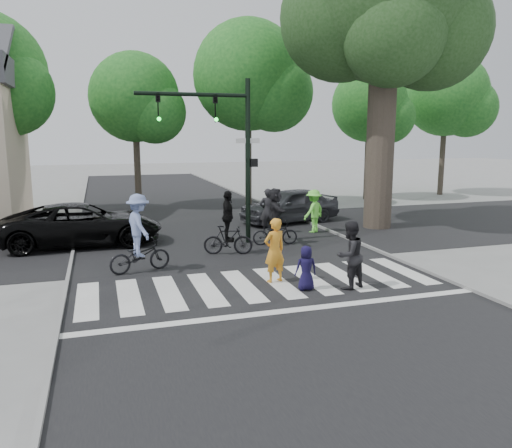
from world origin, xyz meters
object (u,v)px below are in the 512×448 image
at_px(traffic_signal, 225,138).
at_px(cyclist_right, 275,220).
at_px(pedestrian_child, 306,268).
at_px(cyclist_mid, 228,229).
at_px(pedestrian_adult, 349,255).
at_px(car_grey, 290,205).
at_px(eucalyptus, 385,10).
at_px(cyclist_left, 139,239).
at_px(pedestrian_woman, 275,250).
at_px(car_suv, 83,224).

distance_m(traffic_signal, cyclist_right, 3.47).
height_order(pedestrian_child, cyclist_mid, cyclist_mid).
bearing_deg(pedestrian_adult, traffic_signal, -95.66).
bearing_deg(car_grey, eucalyptus, 44.07).
height_order(pedestrian_adult, cyclist_left, cyclist_left).
distance_m(pedestrian_adult, cyclist_right, 5.59).
relative_size(cyclist_right, car_grey, 0.45).
xyz_separation_m(cyclist_mid, car_grey, (4.28, 5.24, -0.09)).
height_order(pedestrian_woman, pedestrian_child, pedestrian_woman).
bearing_deg(pedestrian_child, pedestrian_woman, -55.74).
relative_size(pedestrian_child, pedestrian_adult, 0.65).
distance_m(pedestrian_adult, car_grey, 10.13).
bearing_deg(car_suv, pedestrian_woman, -142.89).
distance_m(traffic_signal, eucalyptus, 8.98).
bearing_deg(cyclist_right, car_grey, 62.37).
relative_size(pedestrian_adult, car_grey, 0.39).
bearing_deg(cyclist_right, cyclist_left, -155.88).
xyz_separation_m(pedestrian_adult, car_suv, (-6.82, 7.64, -0.12)).
relative_size(cyclist_left, cyclist_right, 1.10).
distance_m(eucalyptus, cyclist_right, 10.05).
distance_m(cyclist_left, cyclist_mid, 3.32).
bearing_deg(pedestrian_woman, pedestrian_child, 104.76).
height_order(cyclist_mid, cyclist_right, cyclist_mid).
bearing_deg(car_grey, pedestrian_adult, -24.60).
xyz_separation_m(traffic_signal, cyclist_left, (-3.38, -2.94, -2.89)).
relative_size(cyclist_left, car_grey, 0.49).
height_order(pedestrian_woman, cyclist_left, cyclist_left).
bearing_deg(cyclist_mid, pedestrian_adult, -65.67).
xyz_separation_m(pedestrian_child, cyclist_left, (-4.00, 3.11, 0.42)).
relative_size(traffic_signal, cyclist_mid, 2.76).
bearing_deg(pedestrian_child, car_grey, -104.47).
height_order(pedestrian_child, pedestrian_adult, pedestrian_adult).
xyz_separation_m(pedestrian_woman, car_grey, (3.86, 8.74, -0.09)).
xyz_separation_m(eucalyptus, cyclist_right, (-5.50, -2.14, -8.14)).
bearing_deg(traffic_signal, cyclist_left, -139.02).
relative_size(cyclist_mid, cyclist_right, 1.03).
bearing_deg(pedestrian_woman, car_grey, -128.86).
bearing_deg(eucalyptus, pedestrian_child, -131.12).
relative_size(car_suv, car_grey, 1.20).
distance_m(traffic_signal, car_grey, 6.19).
xyz_separation_m(cyclist_mid, cyclist_right, (2.03, 0.94, 0.05)).
bearing_deg(traffic_signal, car_suv, 164.77).
bearing_deg(pedestrian_woman, pedestrian_adult, 130.56).
xyz_separation_m(traffic_signal, pedestrian_adult, (1.76, -6.26, -2.99)).
height_order(cyclist_left, car_suv, cyclist_left).
bearing_deg(pedestrian_child, pedestrian_adult, 174.09).
xyz_separation_m(pedestrian_woman, cyclist_mid, (-0.42, 3.50, -0.00)).
xyz_separation_m(pedestrian_adult, cyclist_right, (-0.07, 5.59, 0.03)).
bearing_deg(cyclist_right, pedestrian_adult, -89.25).
relative_size(pedestrian_woman, cyclist_mid, 0.83).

